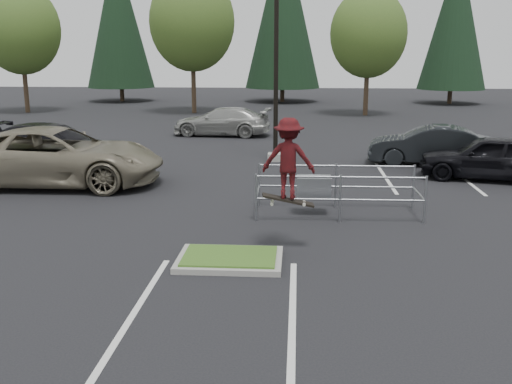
# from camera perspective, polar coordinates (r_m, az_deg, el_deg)

# --- Properties ---
(ground) EXTENTS (120.00, 120.00, 0.00)m
(ground) POSITION_cam_1_polar(r_m,az_deg,el_deg) (12.74, -2.51, -6.70)
(ground) COLOR black
(ground) RESTS_ON ground
(grass_median) EXTENTS (2.20, 1.60, 0.16)m
(grass_median) POSITION_cam_1_polar(r_m,az_deg,el_deg) (12.72, -2.52, -6.37)
(grass_median) COLOR #A2A097
(grass_median) RESTS_ON ground
(stall_lines) EXTENTS (22.62, 17.60, 0.01)m
(stall_lines) POSITION_cam_1_polar(r_m,az_deg,el_deg) (18.64, -4.56, -0.22)
(stall_lines) COLOR silver
(stall_lines) RESTS_ON ground
(light_pole) EXTENTS (0.70, 0.60, 10.12)m
(light_pole) POSITION_cam_1_polar(r_m,az_deg,el_deg) (23.90, 1.94, 13.82)
(light_pole) COLOR #A2A097
(light_pole) RESTS_ON ground
(decid_a) EXTENTS (5.44, 5.44, 8.91)m
(decid_a) POSITION_cam_1_polar(r_m,az_deg,el_deg) (46.21, -21.48, 13.99)
(decid_a) COLOR #38281C
(decid_a) RESTS_ON ground
(decid_b) EXTENTS (5.89, 5.89, 9.64)m
(decid_b) POSITION_cam_1_polar(r_m,az_deg,el_deg) (43.09, -6.10, 15.53)
(decid_b) COLOR #38281C
(decid_b) RESTS_ON ground
(decid_c) EXTENTS (5.12, 5.12, 8.38)m
(decid_c) POSITION_cam_1_polar(r_m,az_deg,el_deg) (41.98, 10.64, 14.36)
(decid_c) COLOR #38281C
(decid_c) RESTS_ON ground
(conif_a) EXTENTS (5.72, 5.72, 13.00)m
(conif_a) POSITION_cam_1_polar(r_m,az_deg,el_deg) (54.19, -13.00, 15.94)
(conif_a) COLOR #38281C
(conif_a) RESTS_ON ground
(conif_b) EXTENTS (6.38, 6.38, 14.50)m
(conif_b) POSITION_cam_1_polar(r_m,az_deg,el_deg) (52.52, 2.60, 17.16)
(conif_b) COLOR #38281C
(conif_b) RESTS_ON ground
(conif_c) EXTENTS (5.50, 5.50, 12.50)m
(conif_c) POSITION_cam_1_polar(r_m,az_deg,el_deg) (52.97, 18.47, 15.40)
(conif_c) COLOR #38281C
(conif_c) RESTS_ON ground
(cart_corral) EXTENTS (4.44, 1.65, 1.25)m
(cart_corral) POSITION_cam_1_polar(r_m,az_deg,el_deg) (16.29, 6.06, 0.58)
(cart_corral) COLOR gray
(cart_corral) RESTS_ON ground
(skateboarder) EXTENTS (1.19, 0.74, 1.97)m
(skateboarder) POSITION_cam_1_polar(r_m,az_deg,el_deg) (13.10, 3.12, 3.15)
(skateboarder) COLOR black
(skateboarder) RESTS_ON ground
(car_l_tan) EXTENTS (6.97, 3.34, 1.92)m
(car_l_tan) POSITION_cam_1_polar(r_m,az_deg,el_deg) (20.75, -18.43, 3.22)
(car_l_tan) COLOR gray
(car_l_tan) RESTS_ON ground
(car_l_black) EXTENTS (6.08, 3.56, 1.65)m
(car_l_black) POSITION_cam_1_polar(r_m,az_deg,el_deg) (24.09, -19.03, 4.19)
(car_l_black) COLOR black
(car_l_black) RESTS_ON ground
(car_r_charc) EXTENTS (4.84, 2.27, 1.53)m
(car_r_charc) POSITION_cam_1_polar(r_m,az_deg,el_deg) (24.21, 16.20, 4.28)
(car_r_charc) COLOR black
(car_r_charc) RESTS_ON ground
(car_r_black) EXTENTS (4.89, 2.90, 1.56)m
(car_r_black) POSITION_cam_1_polar(r_m,az_deg,el_deg) (22.08, 21.41, 3.09)
(car_r_black) COLOR black
(car_r_black) RESTS_ON ground
(car_far_silver) EXTENTS (5.24, 2.56, 1.47)m
(car_far_silver) POSITION_cam_1_polar(r_m,az_deg,el_deg) (31.48, -3.23, 6.72)
(car_far_silver) COLOR #A4A5A0
(car_far_silver) RESTS_ON ground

